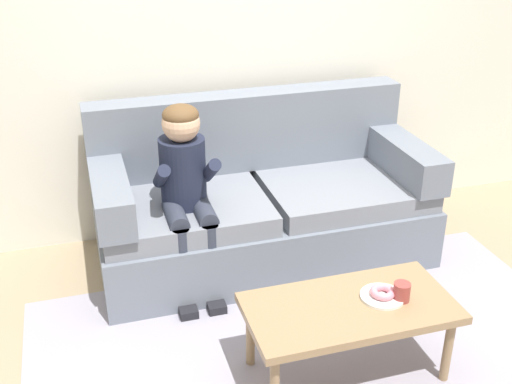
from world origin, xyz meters
The scene contains 9 objects.
ground centered at (0.00, 0.00, 0.00)m, with size 10.00×10.00×0.00m, color #9E896B.
wall_back centered at (0.00, 1.40, 1.40)m, with size 8.00×0.10×2.80m, color silver.
area_rug centered at (0.00, -0.25, 0.01)m, with size 2.89×1.89×0.01m, color #9993A3.
couch centered at (0.01, 0.85, 0.35)m, with size 2.03×0.90×0.99m.
coffee_table centered at (0.08, -0.34, 0.36)m, with size 0.98×0.50×0.40m.
person_child centered at (-0.49, 0.64, 0.67)m, with size 0.34×0.58×1.10m.
plate centered at (0.24, -0.33, 0.41)m, with size 0.21×0.21×0.01m, color white.
donut centered at (0.24, -0.33, 0.44)m, with size 0.12×0.12×0.04m, color pink.
mug centered at (0.32, -0.37, 0.45)m, with size 0.08×0.08×0.09m, color #993D38.
Camera 1 is at (-1.04, -2.51, 2.14)m, focal length 44.21 mm.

